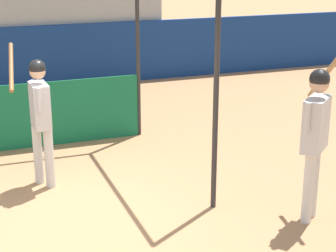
{
  "coord_description": "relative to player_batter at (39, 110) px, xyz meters",
  "views": [
    {
      "loc": [
        -1.05,
        -6.15,
        3.25
      ],
      "look_at": [
        1.36,
        0.27,
        1.05
      ],
      "focal_mm": 60.0,
      "sensor_mm": 36.0,
      "label": 1
    }
  ],
  "objects": [
    {
      "name": "ground_plane",
      "position": [
        0.11,
        -1.39,
        -1.1
      ],
      "size": [
        60.0,
        60.0,
        0.0
      ],
      "primitive_type": "plane",
      "color": "#A8754C"
    },
    {
      "name": "batting_cage",
      "position": [
        0.27,
        1.01,
        0.16
      ],
      "size": [
        3.43,
        3.23,
        2.98
      ],
      "color": "#282828",
      "rests_on": "ground"
    },
    {
      "name": "baseball",
      "position": [
        0.11,
        1.03,
        -1.07
      ],
      "size": [
        0.07,
        0.07,
        0.07
      ],
      "color": "white",
      "rests_on": "ground"
    },
    {
      "name": "player_batter",
      "position": [
        0.0,
        0.0,
        0.0
      ],
      "size": [
        0.53,
        0.91,
        1.96
      ],
      "rotation": [
        0.0,
        0.0,
        1.6
      ],
      "color": "silver",
      "rests_on": "ground"
    },
    {
      "name": "outfield_wall",
      "position": [
        0.11,
        5.78,
        -0.36
      ],
      "size": [
        24.0,
        0.12,
        1.49
      ],
      "color": "navy",
      "rests_on": "ground"
    },
    {
      "name": "player_waiting",
      "position": [
        2.93,
        -2.22,
        0.08
      ],
      "size": [
        0.68,
        0.77,
        2.23
      ],
      "rotation": [
        0.0,
        0.0,
        0.7
      ],
      "color": "silver",
      "rests_on": "ground"
    }
  ]
}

